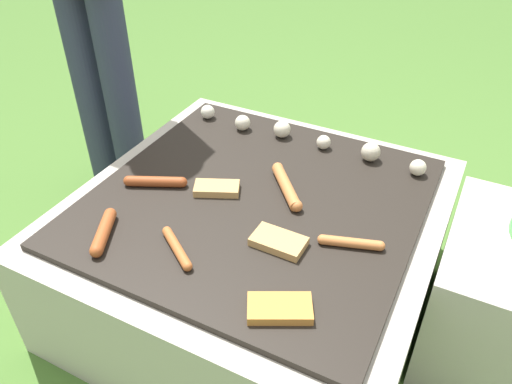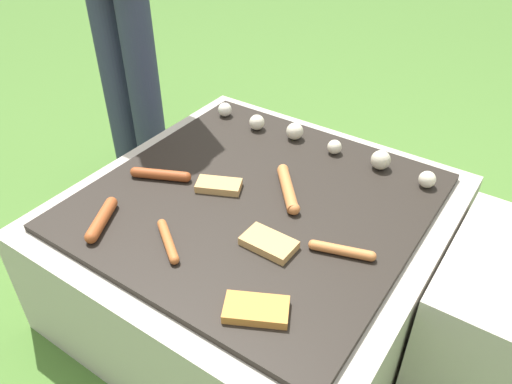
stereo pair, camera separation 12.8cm
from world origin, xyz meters
name	(u,v)px [view 1 (the left image)]	position (x,y,z in m)	size (l,w,h in m)	color
ground_plane	(256,294)	(0.00, 0.00, 0.00)	(14.00, 14.00, 0.00)	#47702D
grill	(256,250)	(0.00, 0.00, 0.18)	(0.92, 0.92, 0.37)	#B2AA9E
sausage_front_center	(104,232)	(-0.25, -0.30, 0.38)	(0.09, 0.15, 0.03)	#A34C23
sausage_front_left	(351,243)	(0.28, -0.06, 0.38)	(0.15, 0.06, 0.02)	#C6753D
sausage_mid_right	(177,248)	(-0.07, -0.26, 0.38)	(0.13, 0.10, 0.02)	#B7602D
sausage_front_right	(286,186)	(0.06, 0.06, 0.38)	(0.15, 0.17, 0.03)	#C6753D
sausage_back_right	(155,182)	(-0.26, -0.07, 0.38)	(0.16, 0.09, 0.03)	#93421E
bread_slice_center	(217,188)	(-0.11, -0.02, 0.38)	(0.13, 0.10, 0.02)	tan
bread_slice_left	(279,242)	(0.13, -0.13, 0.38)	(0.12, 0.07, 0.02)	tan
bread_slice_right	(280,308)	(0.21, -0.31, 0.38)	(0.15, 0.12, 0.02)	#D18438
mushroom_row	(306,137)	(0.01, 0.31, 0.39)	(0.73, 0.07, 0.05)	silver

